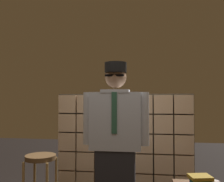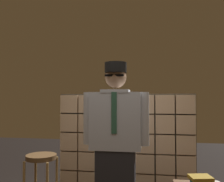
# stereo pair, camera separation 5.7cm
# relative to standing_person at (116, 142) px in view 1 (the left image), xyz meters

# --- Properties ---
(glass_block_wall) EXTENTS (2.13, 0.10, 1.53)m
(glass_block_wall) POSITION_rel_standing_person_xyz_m (-0.02, 1.15, -0.21)
(glass_block_wall) COLOR #E0B78C
(glass_block_wall) RESTS_ON ground
(standing_person) EXTENTS (0.72, 0.30, 1.83)m
(standing_person) POSITION_rel_standing_person_xyz_m (0.00, 0.00, 0.00)
(standing_person) COLOR #28282D
(standing_person) RESTS_ON ground
(bar_stool) EXTENTS (0.34, 0.34, 0.80)m
(bar_stool) POSITION_rel_standing_person_xyz_m (-0.84, -0.04, -0.36)
(bar_stool) COLOR brown
(bar_stool) RESTS_ON ground
(book_stack) EXTENTS (0.25, 0.22, 0.13)m
(book_stack) POSITION_rel_standing_person_xyz_m (0.89, 0.02, -0.38)
(book_stack) COLOR black
(book_stack) RESTS_ON side_table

